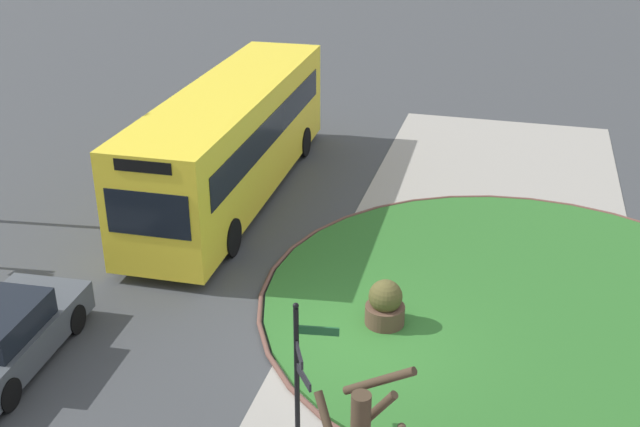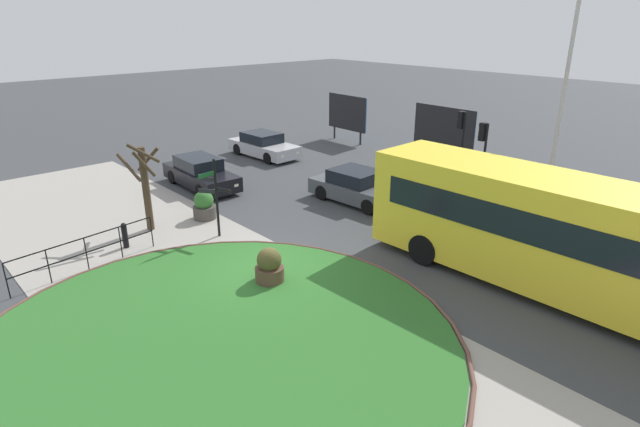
% 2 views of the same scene
% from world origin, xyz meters
% --- Properties ---
extents(ground, '(120.00, 120.00, 0.00)m').
position_xyz_m(ground, '(0.00, 0.00, 0.00)').
color(ground, '#3D3F42').
extents(sidewalk_paving, '(32.00, 7.51, 0.02)m').
position_xyz_m(sidewalk_paving, '(0.00, -2.24, 0.01)').
color(sidewalk_paving, '#9E998E').
rests_on(sidewalk_paving, ground).
extents(grass_island, '(11.90, 11.90, 0.10)m').
position_xyz_m(grass_island, '(2.46, -3.33, 0.05)').
color(grass_island, '#2D6B28').
rests_on(grass_island, ground).
extents(grass_kerb_ring, '(12.21, 12.21, 0.11)m').
position_xyz_m(grass_kerb_ring, '(2.46, -3.33, 0.06)').
color(grass_kerb_ring, brown).
rests_on(grass_kerb_ring, ground).
extents(signpost_directional, '(1.24, 0.92, 2.90)m').
position_xyz_m(signpost_directional, '(-3.24, 0.31, 1.66)').
color(signpost_directional, black).
rests_on(signpost_directional, ground).
extents(bollard_foreground, '(0.19, 0.19, 0.92)m').
position_xyz_m(bollard_foreground, '(-4.53, -2.54, 0.47)').
color(bollard_foreground, black).
rests_on(bollard_foreground, ground).
extents(railing_grass_edge, '(0.61, 4.59, 1.12)m').
position_xyz_m(railing_grass_edge, '(-3.69, -4.10, 0.71)').
color(railing_grass_edge, black).
rests_on(railing_grass_edge, ground).
extents(bus_yellow, '(11.56, 2.82, 3.34)m').
position_xyz_m(bus_yellow, '(6.71, 5.30, 1.79)').
color(bus_yellow, yellow).
rests_on(bus_yellow, ground).
extents(car_near_lane, '(4.28, 2.16, 1.38)m').
position_xyz_m(car_near_lane, '(-2.50, 6.78, 0.64)').
color(car_near_lane, '#474C51').
rests_on(car_near_lane, ground).
extents(car_far_lane, '(4.52, 1.99, 1.35)m').
position_xyz_m(car_far_lane, '(-11.33, 8.33, 0.63)').
color(car_far_lane, '#B7B7BC').
rests_on(car_far_lane, ground).
extents(car_trailing, '(4.61, 1.91, 1.41)m').
position_xyz_m(car_trailing, '(-8.77, 2.84, 0.65)').
color(car_trailing, black).
rests_on(car_trailing, ground).
extents(traffic_light_near, '(0.49, 0.29, 3.40)m').
position_xyz_m(traffic_light_near, '(-1.13, 12.19, 2.50)').
color(traffic_light_near, black).
rests_on(traffic_light_near, ground).
extents(traffic_light_far, '(0.49, 0.28, 3.22)m').
position_xyz_m(traffic_light_far, '(0.49, 11.39, 2.37)').
color(traffic_light_far, black).
rests_on(traffic_light_far, ground).
extents(lamppost_tall, '(0.32, 0.32, 9.14)m').
position_xyz_m(lamppost_tall, '(3.01, 12.70, 4.87)').
color(lamppost_tall, '#B7B7BC').
rests_on(lamppost_tall, ground).
extents(billboard_left, '(3.78, 0.18, 3.05)m').
position_xyz_m(billboard_left, '(-3.69, 14.56, 1.86)').
color(billboard_left, black).
rests_on(billboard_left, ground).
extents(billboard_right, '(3.27, 0.22, 2.90)m').
position_xyz_m(billboard_right, '(-10.80, 14.46, 1.78)').
color(billboard_right, black).
rests_on(billboard_right, ground).
extents(planter_near_signpost, '(0.89, 0.89, 1.14)m').
position_xyz_m(planter_near_signpost, '(-5.11, 0.88, 0.52)').
color(planter_near_signpost, '#47423D').
rests_on(planter_near_signpost, ground).
extents(planter_kerbside, '(0.86, 0.86, 1.14)m').
position_xyz_m(planter_kerbside, '(0.81, -0.39, 0.52)').
color(planter_kerbside, brown).
rests_on(planter_kerbside, ground).
extents(street_tree_bare, '(1.39, 1.41, 3.44)m').
position_xyz_m(street_tree_bare, '(-5.46, -1.22, 1.84)').
color(street_tree_bare, '#423323').
rests_on(street_tree_bare, ground).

